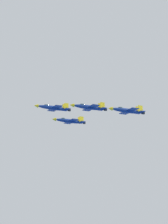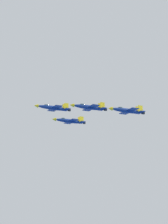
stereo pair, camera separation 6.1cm
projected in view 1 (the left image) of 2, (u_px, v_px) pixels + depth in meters
The scene contains 4 objects.
jet_lead at pixel (53, 108), 162.39m from camera, with size 10.78×17.11×3.62m.
jet_left_wingman at pixel (89, 107), 158.12m from camera, with size 11.02×17.53×3.70m.
jet_right_wingman at pixel (70, 121), 176.20m from camera, with size 10.93×17.30×3.66m.
jet_left_outer at pixel (127, 111), 153.40m from camera, with size 11.02×17.52×3.70m.
Camera 1 is at (-165.64, 38.05, 125.06)m, focal length 59.05 mm.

